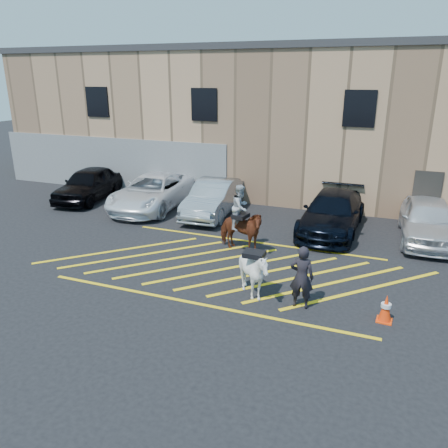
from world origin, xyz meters
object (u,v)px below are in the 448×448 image
(handler, at_px, (302,277))
(car_white_suv, at_px, (428,220))
(car_silver_sedan, at_px, (214,198))
(car_blue_suv, at_px, (332,212))
(mounted_bay, at_px, (240,225))
(car_white_pickup, at_px, (153,192))
(car_black_suv, at_px, (89,184))
(traffic_cone, at_px, (386,308))
(saddled_white, at_px, (254,273))

(handler, bearing_deg, car_white_suv, -118.61)
(car_white_suv, bearing_deg, car_silver_sedan, 177.50)
(car_silver_sedan, height_order, handler, handler)
(car_blue_suv, relative_size, car_white_suv, 1.12)
(handler, distance_m, mounted_bay, 4.21)
(mounted_bay, bearing_deg, handler, -48.37)
(car_white_pickup, relative_size, car_silver_sedan, 1.19)
(car_black_suv, distance_m, traffic_cone, 15.73)
(car_black_suv, distance_m, car_white_suv, 15.41)
(mounted_bay, bearing_deg, traffic_cone, -32.01)
(car_black_suv, distance_m, saddled_white, 12.66)
(car_white_pickup, bearing_deg, handler, -41.76)
(mounted_bay, distance_m, traffic_cone, 5.86)
(car_blue_suv, distance_m, car_white_suv, 3.47)
(car_silver_sedan, bearing_deg, car_blue_suv, -6.75)
(car_blue_suv, bearing_deg, car_silver_sedan, 178.72)
(car_white_pickup, relative_size, car_white_suv, 1.19)
(car_white_pickup, xyz_separation_m, mounted_bay, (5.54, -3.59, 0.20))
(car_white_suv, distance_m, traffic_cone, 6.74)
(car_silver_sedan, xyz_separation_m, mounted_bay, (2.50, -3.63, 0.21))
(car_blue_suv, relative_size, mounted_bay, 2.17)
(car_white_suv, bearing_deg, traffic_cone, -102.32)
(car_black_suv, bearing_deg, car_white_pickup, -9.34)
(car_blue_suv, distance_m, mounted_bay, 4.31)
(car_blue_suv, height_order, handler, handler)
(car_white_pickup, height_order, car_blue_suv, car_white_pickup)
(car_white_pickup, distance_m, mounted_bay, 6.61)
(car_white_suv, xyz_separation_m, handler, (-3.38, -6.66, 0.08))
(saddled_white, bearing_deg, car_silver_sedan, 120.54)
(car_white_suv, height_order, handler, handler)
(handler, bearing_deg, car_black_suv, -31.36)
(mounted_bay, distance_m, saddled_white, 3.41)
(handler, bearing_deg, car_silver_sedan, -53.71)
(mounted_bay, bearing_deg, car_white_suv, 29.68)
(handler, relative_size, traffic_cone, 2.40)
(car_black_suv, height_order, handler, handler)
(car_black_suv, relative_size, car_white_pickup, 0.84)
(car_blue_suv, relative_size, saddled_white, 3.56)
(handler, xyz_separation_m, traffic_cone, (2.15, 0.05, -0.51))
(car_blue_suv, xyz_separation_m, mounted_bay, (-2.71, -3.34, 0.21))
(car_white_pickup, xyz_separation_m, car_silver_sedan, (3.04, 0.03, -0.00))
(handler, height_order, mounted_bay, mounted_bay)
(car_silver_sedan, xyz_separation_m, saddled_white, (3.95, -6.70, -0.02))
(traffic_cone, bearing_deg, handler, -178.58)
(car_blue_suv, distance_m, traffic_cone, 6.82)
(car_white_suv, xyz_separation_m, saddled_white, (-4.72, -6.59, -0.05))
(car_silver_sedan, distance_m, mounted_bay, 4.41)
(car_blue_suv, bearing_deg, car_white_pickup, -179.89)
(car_blue_suv, height_order, mounted_bay, mounted_bay)
(handler, distance_m, saddled_white, 1.35)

